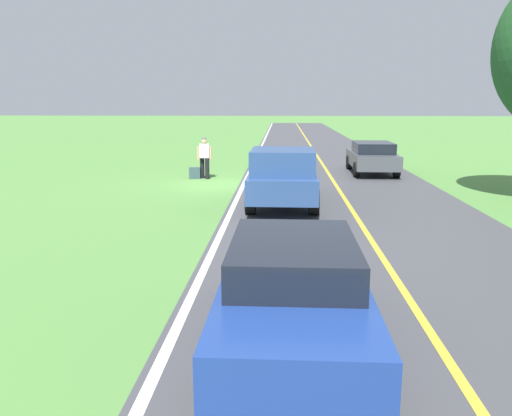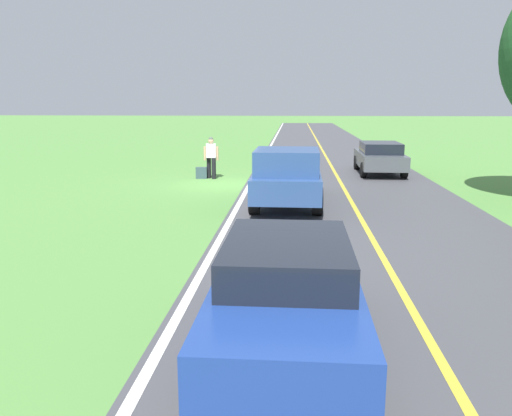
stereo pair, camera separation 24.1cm
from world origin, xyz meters
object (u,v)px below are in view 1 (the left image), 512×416
at_px(suitcase_carried, 195,173).
at_px(pickup_truck_passing, 283,174).
at_px(hitchhiker_walking, 205,155).
at_px(sedan_near_oncoming, 372,157).
at_px(sedan_ahead_same_lane, 293,291).

relative_size(suitcase_carried, pickup_truck_passing, 0.09).
relative_size(hitchhiker_walking, suitcase_carried, 3.60).
relative_size(sedan_near_oncoming, sedan_ahead_same_lane, 1.00).
xyz_separation_m(hitchhiker_walking, suitcase_carried, (0.41, 0.12, -0.74)).
relative_size(suitcase_carried, sedan_ahead_same_lane, 0.11).
xyz_separation_m(hitchhiker_walking, sedan_ahead_same_lane, (-3.40, 15.19, -0.23)).
bearing_deg(sedan_near_oncoming, sedan_ahead_same_lane, 77.23).
bearing_deg(hitchhiker_walking, suitcase_carried, 16.13).
distance_m(suitcase_carried, sedan_ahead_same_lane, 15.55).
distance_m(suitcase_carried, pickup_truck_passing, 6.62).
distance_m(sedan_near_oncoming, sedan_ahead_same_lane, 17.64).
distance_m(pickup_truck_passing, sedan_near_oncoming, 8.59).
xyz_separation_m(sedan_near_oncoming, sedan_ahead_same_lane, (3.90, 17.20, 0.00)).
distance_m(hitchhiker_walking, pickup_truck_passing, 6.46).
xyz_separation_m(hitchhiker_walking, pickup_truck_passing, (-3.27, 5.57, -0.01)).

